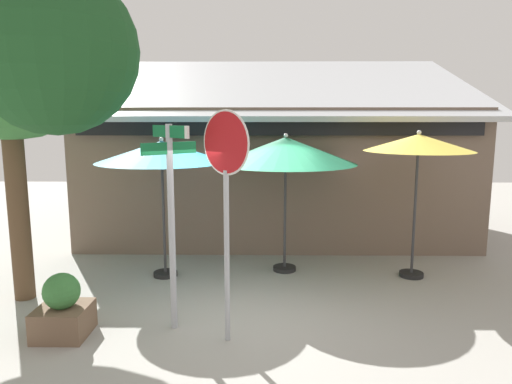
% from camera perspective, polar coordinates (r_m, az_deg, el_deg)
% --- Properties ---
extents(ground_plane, '(28.00, 28.00, 0.10)m').
position_cam_1_polar(ground_plane, '(7.66, -1.60, -13.74)').
color(ground_plane, '#9E9B93').
extents(cafe_building, '(9.44, 5.10, 4.59)m').
position_cam_1_polar(cafe_building, '(11.99, 2.38, 3.11)').
color(cafe_building, '#705B4C').
rests_on(cafe_building, ground).
extents(street_sign_post, '(0.64, 0.68, 2.85)m').
position_cam_1_polar(street_sign_post, '(6.36, -10.40, -1.73)').
color(street_sign_post, '#A8AAB2').
rests_on(street_sign_post, ground).
extents(stop_sign, '(0.62, 0.56, 3.03)m').
position_cam_1_polar(stop_sign, '(5.85, -3.71, 1.34)').
color(stop_sign, '#A8AAB2').
rests_on(stop_sign, ground).
extents(patio_umbrella_teal_left, '(2.35, 2.35, 2.59)m').
position_cam_1_polar(patio_umbrella_teal_left, '(8.49, -11.56, 4.76)').
color(patio_umbrella_teal_left, black).
rests_on(patio_umbrella_teal_left, ground).
extents(patio_umbrella_forest_green_center, '(2.66, 2.66, 2.64)m').
position_cam_1_polar(patio_umbrella_forest_green_center, '(8.65, 3.67, 5.04)').
color(patio_umbrella_forest_green_center, black).
rests_on(patio_umbrella_forest_green_center, ground).
extents(patio_umbrella_mustard_right, '(1.93, 1.93, 2.71)m').
position_cam_1_polar(patio_umbrella_mustard_right, '(8.78, 19.38, 5.50)').
color(patio_umbrella_mustard_right, black).
rests_on(patio_umbrella_mustard_right, ground).
extents(shade_tree, '(3.76, 3.28, 5.86)m').
position_cam_1_polar(shade_tree, '(8.03, -27.36, 16.57)').
color(shade_tree, brown).
rests_on(shade_tree, ground).
extents(sidewalk_planter, '(0.68, 0.68, 0.88)m').
position_cam_1_polar(sidewalk_planter, '(6.95, -22.71, -13.21)').
color(sidewalk_planter, brown).
rests_on(sidewalk_planter, ground).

